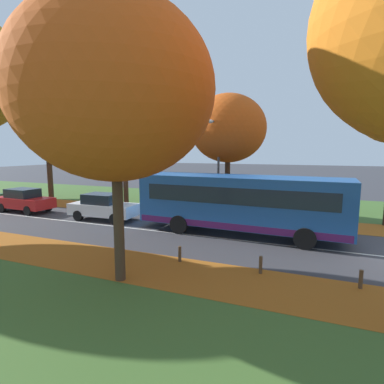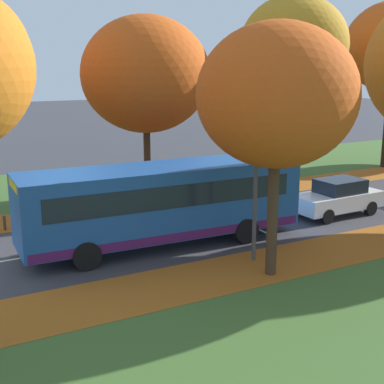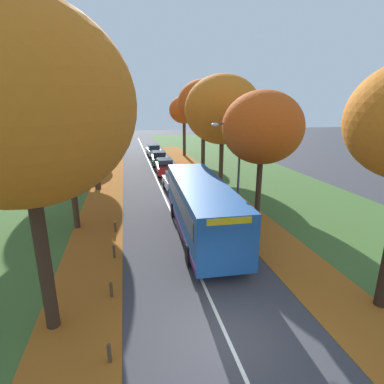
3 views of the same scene
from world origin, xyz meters
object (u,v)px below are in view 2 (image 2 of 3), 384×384
Objects in this scene: bollard_fourth at (144,204)px; bollard_second at (4,223)px; tree_right_near at (277,96)px; bollard_third at (79,213)px; tree_left_mid at (294,45)px; tree_left_near at (146,75)px; streetlamp_right at (251,151)px; car_white_lead at (338,197)px; bus at (162,201)px.

bollard_second is at bearing -89.92° from bollard_fourth.
tree_right_near is 12.49× the size of bollard_third.
tree_left_mid is at bearing 139.25° from tree_right_near.
streetlamp_right is at bearing -2.38° from tree_left_near.
bollard_third is (2.23, -4.24, -5.75)m from tree_left_near.
bollard_second is 14.23m from car_white_lead.
bollard_second is 0.98× the size of bollard_fourth.
bus is at bearing 21.05° from bollard_third.
bus is (-2.59, -2.05, -2.03)m from streetlamp_right.
tree_left_near reaches higher than streetlamp_right.
tree_right_near is (11.09, -0.63, -0.42)m from tree_left_near.
bus is at bearing -156.59° from tree_right_near.
bollard_fourth is (1.68, -9.64, -7.23)m from tree_left_mid.
streetlamp_right reaches higher than bollard_fourth.
bollard_fourth reaches higher than bollard_second.
bollard_third is 11.38m from car_white_lead.
car_white_lead is (0.05, 8.55, -0.89)m from bus.
car_white_lead reaches higher than bollard_third.
bollard_second is at bearing -133.84° from bus.
car_white_lead is at bearing 65.55° from bollard_third.
bus is (-4.20, -1.82, -3.94)m from tree_right_near.
streetlamp_right is at bearing 38.43° from bus.
car_white_lead is (6.93, 6.11, -5.25)m from tree_left_near.
streetlamp_right is 7.57m from car_white_lead.
bollard_third is at bearing -152.04° from streetlamp_right.
tree_left_near is 7.48m from bollard_third.
tree_right_near reaches higher than bollard_fourth.
car_white_lead is (4.71, 13.41, 0.51)m from bollard_second.
tree_left_mid is 9.58m from car_white_lead.
tree_left_mid is at bearing 97.61° from bollard_third.
tree_right_near reaches higher than car_white_lead.
car_white_lead is (4.72, 7.28, 0.50)m from bollard_fourth.
streetlamp_right is (-1.61, 0.23, -1.90)m from tree_right_near.
tree_left_near is 9.57m from bollard_second.
car_white_lead is at bearing 111.35° from streetlamp_right.
tree_left_mid is at bearing 86.41° from tree_left_near.
tree_left_mid is 13.15m from streetlamp_right.
bollard_fourth is at bearing 90.08° from bollard_second.
bus is at bearing -90.31° from car_white_lead.
bollard_third is 0.15× the size of car_white_lead.
tree_right_near is 10.37m from bollard_fourth.
bollard_second is (1.69, -15.78, -7.23)m from tree_left_mid.
bus reaches higher than car_white_lead.
bollard_second is at bearing -109.36° from car_white_lead.
bollard_third reaches higher than bollard_second.
tree_left_near is 0.87× the size of tree_left_mid.
tree_left_near reaches higher than car_white_lead.
streetlamp_right reaches higher than car_white_lead.
bus reaches higher than bollard_third.
tree_left_mid is 14.06m from tree_right_near.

